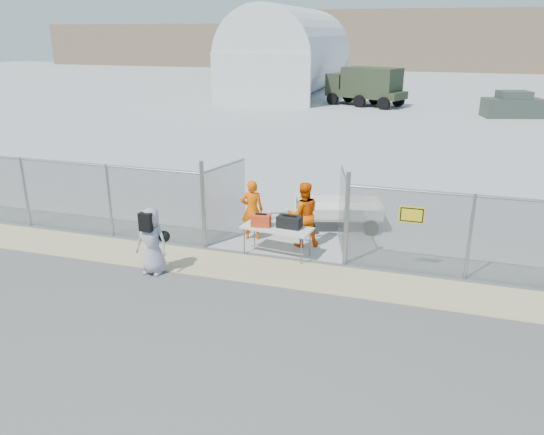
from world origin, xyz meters
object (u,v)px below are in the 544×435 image
(security_worker_left, at_px, (252,210))
(visitor, at_px, (152,241))
(folding_table, at_px, (277,241))
(security_worker_right, at_px, (303,214))
(utility_trailer, at_px, (337,214))

(security_worker_left, bearing_deg, visitor, 47.06)
(folding_table, height_order, security_worker_left, security_worker_left)
(security_worker_left, bearing_deg, folding_table, 124.22)
(security_worker_right, bearing_deg, utility_trailer, -133.49)
(utility_trailer, bearing_deg, folding_table, -128.47)
(folding_table, relative_size, security_worker_right, 1.01)
(security_worker_left, xyz_separation_m, visitor, (-1.62, -2.94, -0.04))
(folding_table, xyz_separation_m, security_worker_right, (0.52, 0.86, 0.53))
(visitor, relative_size, utility_trailer, 0.50)
(security_worker_right, height_order, utility_trailer, security_worker_right)
(security_worker_right, distance_m, visitor, 4.29)
(folding_table, distance_m, visitor, 3.37)
(security_worker_left, bearing_deg, security_worker_right, 163.84)
(security_worker_left, distance_m, utility_trailer, 2.87)
(security_worker_left, height_order, utility_trailer, security_worker_left)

